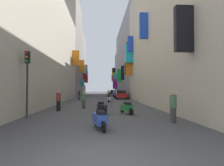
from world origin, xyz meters
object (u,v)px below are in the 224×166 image
scooter_orange (109,94)px  pedestrian_near_right (58,101)px  scooter_green (127,108)px  pedestrian_crossing (173,107)px  scooter_black (102,107)px  pedestrian_far_away (84,100)px  pedestrian_near_left (79,95)px  parked_car_red (121,94)px  pedestrian_mid_street (108,94)px  parked_car_blue (117,93)px  scooter_white (109,99)px  scooter_blue (100,119)px  traffic_light_near_corner (27,72)px  parked_car_black (113,92)px

scooter_orange → pedestrian_near_right: size_ratio=1.10×
scooter_green → pedestrian_crossing: bearing=-60.3°
scooter_black → pedestrian_far_away: size_ratio=1.21×
pedestrian_near_left → parked_car_red: bearing=25.8°
pedestrian_mid_street → pedestrian_far_away: pedestrian_far_away is taller
parked_car_blue → parked_car_red: bearing=-91.4°
pedestrian_near_right → pedestrian_mid_street: 23.29m
scooter_white → pedestrian_far_away: 8.27m
scooter_blue → pedestrian_crossing: (3.94, 1.31, 0.39)m
scooter_orange → pedestrian_near_right: (-5.36, -27.22, 0.39)m
parked_car_blue → pedestrian_far_away: 24.66m
pedestrian_far_away → traffic_light_near_corner: bearing=-119.5°
pedestrian_near_right → scooter_green: bearing=-22.0°
parked_car_black → scooter_orange: bearing=-99.6°
scooter_orange → scooter_white: 17.74m
pedestrian_crossing → scooter_black: bearing=135.3°
pedestrian_near_left → scooter_white: bearing=-44.2°
scooter_orange → scooter_blue: (-1.99, -34.22, 0.00)m
scooter_green → scooter_blue: same height
scooter_white → pedestrian_far_away: bearing=-109.4°
scooter_black → traffic_light_near_corner: size_ratio=0.46×
scooter_black → parked_car_red: bearing=79.5°
parked_car_red → scooter_green: 19.40m
scooter_orange → pedestrian_mid_street: pedestrian_mid_street is taller
parked_car_red → scooter_blue: parked_car_red is taller
scooter_green → scooter_orange: (0.07, 29.36, -0.00)m
parked_car_black → parked_car_red: bearing=-89.9°
pedestrian_near_right → pedestrian_far_away: pedestrian_near_right is taller
parked_car_black → scooter_blue: size_ratio=2.19×
parked_car_black → traffic_light_near_corner: bearing=-101.3°
parked_car_red → scooter_black: size_ratio=2.06×
pedestrian_far_away → parked_car_black: bearing=81.8°
scooter_orange → scooter_white: (-0.73, -17.73, -0.00)m
parked_car_red → scooter_orange: 10.18m
scooter_white → parked_car_red: bearing=72.7°
traffic_light_near_corner → parked_car_blue: bearing=74.1°
scooter_blue → pedestrian_near_left: pedestrian_near_left is taller
pedestrian_near_left → traffic_light_near_corner: 17.66m
parked_car_blue → scooter_blue: bearing=-96.7°
parked_car_red → scooter_orange: parked_car_red is taller
scooter_black → pedestrian_near_right: (-3.50, 1.92, 0.39)m
pedestrian_mid_street → traffic_light_near_corner: size_ratio=0.37×
scooter_black → scooter_blue: size_ratio=0.98×
pedestrian_mid_street → parked_car_blue: bearing=55.2°
pedestrian_near_left → pedestrian_near_right: 13.86m
pedestrian_near_left → pedestrian_mid_street: bearing=60.8°
scooter_orange → pedestrian_mid_street: bearing=-93.2°
pedestrian_crossing → traffic_light_near_corner: 8.92m
parked_car_red → pedestrian_mid_street: 5.87m
pedestrian_near_left → pedestrian_mid_street: (4.96, 8.87, -0.08)m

